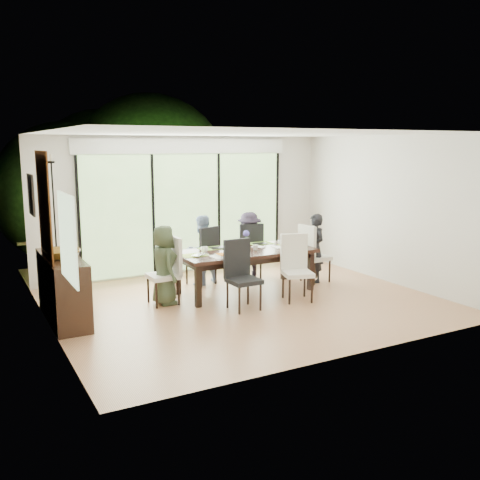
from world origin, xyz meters
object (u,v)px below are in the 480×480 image
chair_far_right (249,250)px  vase (246,246)px  cup_a (204,250)px  chair_near_right (298,268)px  person_far_right (249,245)px  cup_c (281,242)px  person_left_end (164,265)px  chair_far_left (201,255)px  chair_left_end (163,271)px  laptop (202,255)px  table_top (245,252)px  person_right_end (315,248)px  chair_right_end (316,253)px  cup_b (256,248)px  sideboard (63,288)px  chair_near_left (244,275)px  bowl (62,254)px  person_far_left (201,250)px

chair_far_right → vase: chair_far_right is taller
vase → cup_a: (-0.75, 0.10, -0.01)m
chair_near_right → person_far_right: (0.05, 1.70, 0.09)m
chair_far_right → cup_c: 0.83m
chair_near_right → person_left_end: size_ratio=0.85×
vase → chair_far_right: bearing=58.0°
chair_far_left → chair_far_right: same height
chair_left_end → vase: size_ratio=9.17×
chair_far_left → laptop: chair_far_left is taller
person_far_right → cup_a: size_ratio=10.40×
table_top → person_right_end: size_ratio=1.86×
chair_right_end → cup_b: bearing=89.7°
table_top → sideboard: bearing=-179.0°
table_top → person_far_right: (0.55, 0.83, -0.07)m
person_right_end → cup_b: size_ratio=12.90×
chair_far_right → person_far_right: bearing=105.3°
table_top → person_left_end: person_left_end is taller
chair_near_left → person_far_right: (1.05, 1.70, 0.09)m
cup_a → bowl: 2.39m
sideboard → bowl: bowl is taller
person_right_end → cup_a: size_ratio=10.40×
chair_right_end → person_far_right: person_far_right is taller
person_left_end → sideboard: (-1.58, -0.05, -0.17)m
table_top → cup_c: bearing=7.1°
chair_far_left → person_right_end: person_right_end is taller
chair_left_end → laptop: (0.65, -0.10, 0.21)m
chair_right_end → sideboard: (-4.56, -0.05, -0.07)m
laptop → bowl: bearing=146.4°
cup_a → bowl: bowl is taller
chair_right_end → person_far_right: bearing=44.3°
person_far_left → cup_c: person_far_left is taller
person_left_end → cup_a: size_ratio=10.40×
cup_c → sideboard: 3.87m
person_left_end → person_far_left: size_ratio=1.00×
chair_near_right → cup_a: chair_near_right is taller
table_top → chair_right_end: 1.51m
person_right_end → sideboard: bearing=-85.8°
chair_far_right → laptop: chair_far_right is taller
table_top → person_far_right: 1.00m
chair_right_end → person_far_left: 2.12m
bowl → chair_left_end: bearing=5.7°
chair_far_right → bowl: size_ratio=2.18×
cup_c → person_far_right: bearing=108.9°
chair_near_left → chair_near_right: bearing=-1.7°
chair_far_left → cup_c: 1.48m
cup_c → chair_right_end: bearing=-8.1°
cup_b → sideboard: size_ratio=0.06×
chair_far_left → cup_c: bearing=128.5°
chair_right_end → laptop: chair_right_end is taller
table_top → chair_far_right: (0.55, 0.85, -0.17)m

